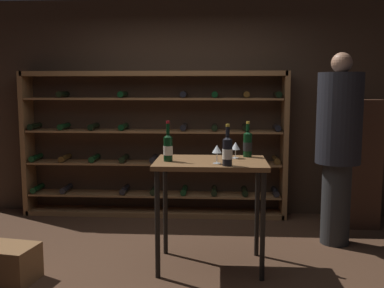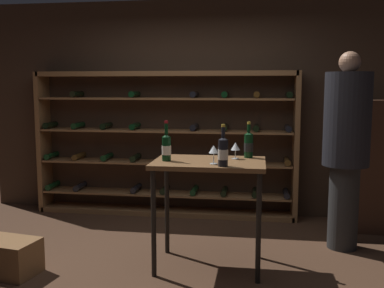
{
  "view_description": "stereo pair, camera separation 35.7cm",
  "coord_description": "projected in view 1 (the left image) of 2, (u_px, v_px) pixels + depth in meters",
  "views": [
    {
      "loc": [
        0.42,
        -3.83,
        1.63
      ],
      "look_at": [
        0.18,
        0.22,
        1.1
      ],
      "focal_mm": 41.8,
      "sensor_mm": 36.0,
      "label": 1
    },
    {
      "loc": [
        0.78,
        -3.79,
        1.63
      ],
      "look_at": [
        0.18,
        0.22,
        1.1
      ],
      "focal_mm": 41.8,
      "sensor_mm": 36.0,
      "label": 2
    }
  ],
  "objects": [
    {
      "name": "wine_bottle_gold_foil",
      "position": [
        227.0,
        151.0,
        3.68
      ],
      "size": [
        0.08,
        0.08,
        0.35
      ],
      "color": "black",
      "rests_on": "tasting_table"
    },
    {
      "name": "display_cabinet",
      "position": [
        358.0,
        163.0,
        5.18
      ],
      "size": [
        0.44,
        0.36,
        1.48
      ],
      "primitive_type": "cube",
      "color": "#4C2D1E",
      "rests_on": "ground"
    },
    {
      "name": "wine_crate",
      "position": [
        7.0,
        263.0,
        3.75
      ],
      "size": [
        0.53,
        0.42,
        0.31
      ],
      "primitive_type": "cube",
      "rotation": [
        0.0,
        0.0,
        -0.17
      ],
      "color": "brown",
      "rests_on": "ground"
    },
    {
      "name": "wine_glass_stemmed_right",
      "position": [
        236.0,
        146.0,
        4.07
      ],
      "size": [
        0.08,
        0.08,
        0.15
      ],
      "color": "silver",
      "rests_on": "tasting_table"
    },
    {
      "name": "back_wall",
      "position": [
        186.0,
        108.0,
        5.72
      ],
      "size": [
        5.56,
        0.1,
        2.7
      ],
      "primitive_type": "cube",
      "color": "#3D2B1E",
      "rests_on": "ground"
    },
    {
      "name": "tasting_table",
      "position": [
        211.0,
        175.0,
        3.97
      ],
      "size": [
        0.98,
        0.66,
        0.98
      ],
      "color": "brown",
      "rests_on": "ground"
    },
    {
      "name": "ground_plane",
      "position": [
        171.0,
        268.0,
        4.02
      ],
      "size": [
        9.78,
        9.78,
        0.0
      ],
      "primitive_type": "plane",
      "color": "#472D1E"
    },
    {
      "name": "wine_bottle_red_label",
      "position": [
        168.0,
        147.0,
        3.91
      ],
      "size": [
        0.08,
        0.08,
        0.36
      ],
      "color": "black",
      "rests_on": "tasting_table"
    },
    {
      "name": "wine_glass_stemmed_center",
      "position": [
        217.0,
        150.0,
        3.78
      ],
      "size": [
        0.08,
        0.08,
        0.16
      ],
      "color": "silver",
      "rests_on": "tasting_table"
    },
    {
      "name": "wine_bottle_green_slim",
      "position": [
        248.0,
        144.0,
        4.15
      ],
      "size": [
        0.08,
        0.08,
        0.33
      ],
      "color": "black",
      "rests_on": "tasting_table"
    },
    {
      "name": "wine_rack",
      "position": [
        154.0,
        145.0,
        5.6
      ],
      "size": [
        3.3,
        0.32,
        1.81
      ],
      "color": "brown",
      "rests_on": "ground"
    },
    {
      "name": "person_bystander_dark_jacket",
      "position": [
        338.0,
        140.0,
        4.54
      ],
      "size": [
        0.45,
        0.45,
        1.96
      ],
      "rotation": [
        0.0,
        0.0,
        -2.33
      ],
      "color": "#292929",
      "rests_on": "ground"
    }
  ]
}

